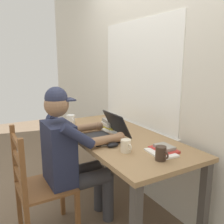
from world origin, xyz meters
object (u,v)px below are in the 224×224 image
Objects in this scene: wooden_chair at (39,186)px; book_stack_side at (112,124)px; desk at (117,145)px; seated_person at (71,153)px; computer_mouse at (113,145)px; book_stack_main at (164,149)px; coffee_mug_white at (71,120)px; coffee_mug_dark at (161,153)px; coffee_mug_spare at (126,146)px; laptop at (107,132)px.

wooden_chair is 0.89m from book_stack_side.
book_stack_side reaches higher than desk.
seated_person reaches higher than computer_mouse.
seated_person is 0.56m from book_stack_side.
book_stack_main is 0.72m from book_stack_side.
coffee_mug_white is 1.12m from book_stack_main.
coffee_mug_white is 0.57× the size of book_stack_side.
coffee_mug_spare is (-0.25, -0.12, -0.00)m from coffee_mug_dark.
laptop is 1.52× the size of book_stack_side.
coffee_mug_spare is 0.29m from book_stack_main.
coffee_mug_spare is 0.53× the size of book_stack_side.
computer_mouse is (0.24, -0.18, 0.11)m from desk.
book_stack_main is at bearing 58.28° from wooden_chair.
book_stack_side is at bearing 173.57° from coffee_mug_dark.
coffee_mug_spare is (0.39, 0.56, 0.36)m from wooden_chair.
seated_person is 9.77× the size of coffee_mug_white.
seated_person is at bearing -143.61° from coffee_mug_spare.
book_stack_side is at bearing 162.63° from desk.
coffee_mug_dark is at bearing 26.56° from coffee_mug_spare.
coffee_mug_spare reaches higher than book_stack_main.
wooden_chair is at bearing -121.72° from book_stack_main.
coffee_mug_dark is at bearing 47.40° from wooden_chair.
book_stack_side reaches higher than computer_mouse.
computer_mouse is at bearing -166.79° from coffee_mug_spare.
book_stack_main is at bearing 48.37° from computer_mouse.
seated_person reaches higher than book_stack_side.
computer_mouse is at bearing -37.14° from desk.
laptop is at bearing -82.09° from desk.
book_stack_side is at bearing 112.40° from seated_person.
desk is at bearing 158.37° from coffee_mug_spare.
coffee_mug_white is at bearing -162.52° from book_stack_main.
book_stack_main is (0.12, 0.26, -0.03)m from coffee_mug_spare.
wooden_chair is 4.60× the size of book_stack_main.
computer_mouse is at bearing -157.95° from coffee_mug_dark.
laptop is 3.34× the size of computer_mouse.
computer_mouse is (0.25, 0.53, 0.33)m from wooden_chair.
desk is at bearing 21.59° from coffee_mug_white.
wooden_chair is 0.67m from computer_mouse.
seated_person is 0.36m from wooden_chair.
coffee_mug_dark is at bearing 22.05° from computer_mouse.
wooden_chair is (-0.00, -0.28, -0.22)m from seated_person.
desk is 0.74m from wooden_chair.
seated_person is at bearing -20.60° from coffee_mug_white.
wooden_chair reaches higher than desk.
computer_mouse is at bearing -131.63° from book_stack_main.
book_stack_side is at bearing 104.82° from wooden_chair.
coffee_mug_dark reaches higher than coffee_mug_spare.
laptop is at bearing 10.77° from coffee_mug_white.
book_stack_main reaches higher than computer_mouse.
seated_person is 12.26× the size of computer_mouse.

